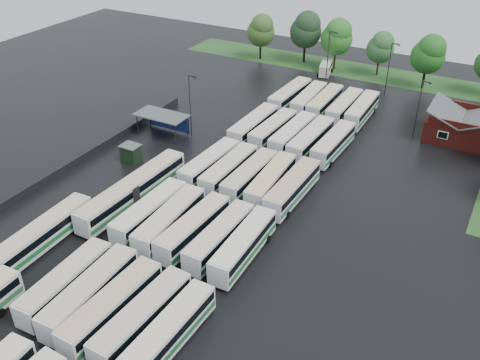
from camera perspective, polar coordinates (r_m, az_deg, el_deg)
The scene contains 45 objects.
ground at distance 62.04m, azimuth -7.03°, elevation -6.58°, with size 160.00×160.00×0.00m, color black.
brick_building at distance 89.43m, azimuth 22.52°, elevation 5.11°, with size 10.07×8.60×5.39m.
wash_shed at distance 84.59m, azimuth -8.20°, elevation 6.67°, with size 8.20×4.20×3.58m.
utility_hut at distance 78.25m, azimuth -11.55°, elevation 2.82°, with size 2.70×2.20×2.62m.
grass_strip_north at distance 113.86m, azimuth 13.18°, elevation 11.13°, with size 80.00×10.00×0.01m, color #255120.
west_fence at distance 79.46m, azimuth -16.93°, elevation 1.90°, with size 0.10×50.00×1.20m, color #2D2D30.
bus_r1c0 at distance 56.49m, azimuth -18.07°, elevation -10.34°, with size 2.85×11.59×3.20m.
bus_r1c1 at distance 54.58m, azimuth -15.68°, elevation -11.47°, with size 3.04×12.13×3.35m.
bus_r1c2 at distance 52.67m, azimuth -13.49°, elevation -12.99°, with size 2.88×12.06×3.34m.
bus_r1c3 at distance 51.14m, azimuth -10.36°, elevation -14.22°, with size 3.00×11.93×3.29m.
bus_r1c4 at distance 49.61m, azimuth -7.56°, elevation -15.79°, with size 2.68×11.56×3.21m.
bus_r2c0 at distance 64.15m, azimuth -9.60°, elevation -3.37°, with size 2.70×11.90×3.30m.
bus_r2c1 at distance 62.37m, azimuth -7.50°, elevation -4.29°, with size 3.00×12.01×3.32m.
bus_r2c2 at distance 60.96m, azimuth -5.00°, elevation -5.11°, with size 2.97×11.79×3.26m.
bus_r2c3 at distance 59.52m, azimuth -2.18°, elevation -6.05°, with size 2.63×11.59×3.22m.
bus_r2c4 at distance 58.25m, azimuth 0.39°, elevation -6.96°, with size 2.83×11.80×3.27m.
bus_r3c0 at distance 73.17m, azimuth -3.24°, elevation 1.74°, with size 3.01×11.77×3.25m.
bus_r3c1 at distance 71.66m, azimuth -1.21°, elevation 1.10°, with size 2.63×11.68×3.24m.
bus_r3c2 at distance 70.36m, azimuth 1.03°, elevation 0.46°, with size 2.62×11.59×3.22m.
bus_r3c3 at distance 69.32m, azimuth 3.31°, elevation -0.09°, with size 3.06×11.78×3.25m.
bus_r3c4 at distance 67.95m, azimuth 5.60°, elevation -0.84°, with size 2.76×12.14×3.37m.
bus_r4c0 at distance 83.62m, azimuth 1.45°, elevation 5.83°, with size 2.78×12.15×3.37m.
bus_r4c1 at distance 82.64m, azimuth 3.53°, elevation 5.38°, with size 2.96×11.56×3.19m.
bus_r4c2 at distance 81.33m, azimuth 5.63°, elevation 4.87°, with size 2.83×11.87×3.29m.
bus_r4c3 at distance 80.08m, azimuth 7.55°, elevation 4.32°, with size 2.93×12.08×3.34m.
bus_r4c4 at distance 79.43m, azimuth 9.91°, elevation 3.83°, with size 2.85×11.68×3.23m.
bus_r5c0 at distance 95.08m, azimuth 5.35°, elevation 8.97°, with size 3.05×12.23×3.38m.
bus_r5c1 at distance 94.09m, azimuth 7.33°, elevation 8.54°, with size 2.74×11.57×3.20m.
bus_r5c2 at distance 93.23m, azimuth 9.02°, elevation 8.19°, with size 2.49×11.61×3.23m.
bus_r5c3 at distance 91.96m, azimuth 11.05°, elevation 7.66°, with size 2.60×11.68×3.24m.
bus_r5c4 at distance 91.39m, azimuth 12.87°, elevation 7.30°, with size 2.64×11.73×3.26m.
artic_bus_west_b at distance 68.48m, azimuth -11.32°, elevation -1.06°, with size 3.18×18.31×3.38m.
artic_bus_west_c at distance 62.88m, azimuth -21.41°, elevation -6.26°, with size 2.95×17.28×3.19m.
minibus at distance 110.72m, azimuth 9.11°, elevation 11.69°, with size 3.15×5.66×2.33m.
tree_north_0 at distance 116.87m, azimuth 2.28°, elevation 15.69°, with size 5.92×5.92×9.81m.
tree_north_1 at distance 115.56m, azimuth 7.09°, elevation 15.67°, with size 6.59×6.59×10.91m.
tree_north_2 at distance 112.28m, azimuth 10.34°, elevation 14.83°, with size 6.39×6.39×10.59m.
tree_north_3 at distance 111.01m, azimuth 14.81°, elevation 13.55°, with size 5.41×5.41×8.97m.
tree_north_4 at distance 106.30m, azimuth 19.53°, elevation 12.58°, with size 6.32×6.32×10.48m.
lamp_post_ne at distance 86.82m, azimuth 18.61°, elevation 7.63°, with size 1.40×0.27×9.10m.
lamp_post_nw at distance 82.56m, azimuth -5.29°, elevation 8.38°, with size 1.54×0.30×10.02m.
lamp_post_back_w at distance 103.65m, azimuth 9.45°, elevation 13.09°, with size 1.61×0.31×10.45m.
lamp_post_back_e at distance 100.90m, azimuth 15.67°, elevation 11.65°, with size 1.52×0.30×9.88m.
puddle_2 at distance 67.81m, azimuth -14.15°, elevation -3.71°, with size 5.89×5.89×0.01m, color black.
puddle_3 at distance 60.06m, azimuth -3.94°, elevation -7.86°, with size 4.55×4.55×0.01m, color black.
Camera 1 is at (30.01, -38.83, 37.96)m, focal length 40.00 mm.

